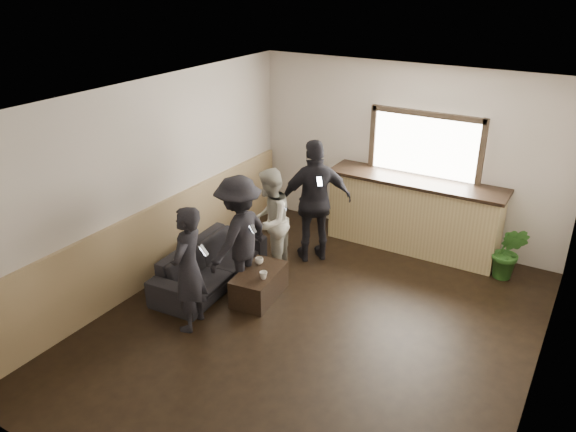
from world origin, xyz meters
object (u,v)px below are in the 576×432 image
Objects in this scene: cup_a at (259,261)px; person_b at (270,221)px; coffee_table at (259,284)px; cup_b at (263,275)px; potted_plant at (509,252)px; person_a at (188,269)px; person_d at (315,202)px; sofa at (211,264)px; person_c at (239,236)px; bar_counter at (414,210)px.

person_b is at bearing 107.48° from cup_a.
cup_b reaches higher than coffee_table.
person_a is (-3.10, -3.18, 0.38)m from potted_plant.
person_b is at bearing -154.06° from potted_plant.
person_d reaches higher than cup_a.
potted_plant is 4.45m from person_a.
person_a is at bearing -16.98° from person_b.
sofa is 16.94× the size of cup_a.
person_c reaches higher than sofa.
person_a is at bearing -120.03° from cup_b.
cup_a is at bearing 131.31° from cup_b.
potted_plant is 0.45× the size of person_d.
bar_counter is 3.24× the size of potted_plant.
person_a is at bearing 36.11° from person_d.
person_b is 0.76m from person_d.
sofa is at bearing 174.02° from cup_b.
potted_plant is 0.54× the size of person_b.
person_a is at bearing -109.71° from coffee_table.
bar_counter is at bearing 58.91° from cup_a.
bar_counter is at bearing 66.75° from cup_b.
potted_plant is 0.50× the size of person_c.
bar_counter is 2.79m from coffee_table.
potted_plant is at bearing 155.12° from person_d.
potted_plant is at bearing 122.09° from person_a.
person_d is (0.41, 1.35, 0.10)m from person_c.
bar_counter is 1.61m from person_d.
bar_counter is at bearing -43.63° from sofa.
bar_counter reaches higher than cup_b.
sofa is 1.21× the size of person_a.
coffee_table is at bearing -141.31° from potted_plant.
person_b reaches higher than cup_a.
potted_plant is 3.78m from person_c.
potted_plant reaches higher than coffee_table.
potted_plant reaches higher than cup_a.
person_b is (0.06, 1.70, -0.03)m from person_a.
cup_a is at bearing 36.34° from person_d.
person_d is at bearing 79.07° from cup_a.
sofa is 4.18m from potted_plant.
cup_a is 3.50m from potted_plant.
person_b is 0.83× the size of person_d.
person_c is at bearing 30.56° from person_d.
person_c is at bearing -133.97° from cup_a.
person_b is (-0.17, 0.54, 0.34)m from cup_a.
cup_a is 0.40m from cup_b.
sofa is at bearing -168.51° from person_a.
person_d is (-0.04, 1.47, 0.50)m from cup_b.
coffee_table is at bearing 141.59° from cup_b.
coffee_table is at bearing -57.60° from cup_a.
cup_a is 0.07× the size of person_c.
coffee_table is (0.80, 0.02, -0.09)m from sofa.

